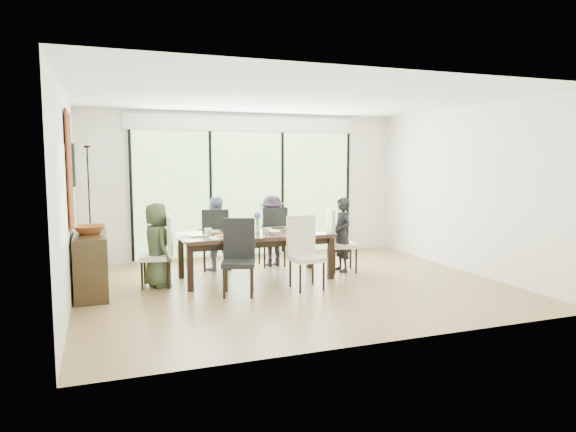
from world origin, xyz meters
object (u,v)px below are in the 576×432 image
object	(u,v)px
person_left_end	(157,245)
bowl	(90,229)
chair_far_left	(215,239)
chair_near_left	(238,257)
laptop	(202,236)
chair_left_end	(156,251)
cup_c	(301,227)
cup_a	(208,231)
person_far_left	(215,234)
vase	(257,229)
table_top	(255,235)
person_right_end	(342,235)
chair_right_end	(343,240)
chair_near_right	(307,253)
person_far_right	(272,231)
sideboard	(91,262)
chair_far_right	(272,236)
cup_b	(267,231)

from	to	relation	value
person_left_end	bowl	bearing A→B (deg)	81.98
chair_far_left	chair_near_left	xyz separation A→B (m)	(-0.05, -1.72, 0.00)
laptop	bowl	world-z (taller)	bowl
chair_left_end	cup_c	bearing A→B (deg)	103.12
chair_left_end	cup_a	size ratio (longest dim) A/B	8.87
person_far_left	vase	xyz separation A→B (m)	(0.50, -0.78, 0.16)
table_top	cup_a	size ratio (longest dim) A/B	19.35
cup_a	person_right_end	bearing A→B (deg)	-3.94
chair_right_end	cup_a	distance (m)	2.22
table_top	person_far_left	xyz separation A→B (m)	(-0.45, 0.83, -0.07)
chair_near_left	person_left_end	size ratio (longest dim) A/B	0.85
chair_near_right	bowl	bearing A→B (deg)	162.81
chair_left_end	person_far_right	xyz separation A→B (m)	(2.05, 0.83, 0.09)
chair_near_left	person_right_end	xyz separation A→B (m)	(1.98, 0.87, 0.09)
chair_near_left	cup_c	bearing A→B (deg)	55.22
chair_near_left	cup_a	size ratio (longest dim) A/B	8.87
table_top	chair_right_end	size ratio (longest dim) A/B	2.18
cup_a	chair_left_end	bearing A→B (deg)	-169.38
chair_right_end	sideboard	distance (m)	3.87
laptop	chair_left_end	bearing A→B (deg)	161.92
cup_a	cup_c	bearing A→B (deg)	-1.91
person_left_end	bowl	xyz separation A→B (m)	(-0.89, -0.10, 0.28)
chair_far_left	chair_near_right	world-z (taller)	same
chair_near_left	laptop	size ratio (longest dim) A/B	3.33
chair_near_left	bowl	distance (m)	2.06
person_right_end	person_far_left	world-z (taller)	same
laptop	cup_a	xyz separation A→B (m)	(0.15, 0.25, 0.03)
chair_left_end	chair_far_right	bearing A→B (deg)	123.15
chair_near_right	person_right_end	xyz separation A→B (m)	(0.98, 0.87, 0.09)
chair_far_left	cup_c	world-z (taller)	chair_far_left
chair_near_right	cup_a	distance (m)	1.59
chair_far_left	bowl	xyz separation A→B (m)	(-1.92, -0.95, 0.37)
bowl	sideboard	bearing A→B (deg)	90.00
cup_a	bowl	bearing A→B (deg)	-171.46
chair_near_left	sideboard	size ratio (longest dim) A/B	0.70
person_left_end	chair_near_right	bearing A→B (deg)	-128.19
person_far_right	sideboard	world-z (taller)	person_far_right
chair_near_right	person_far_left	bearing A→B (deg)	117.01
chair_right_end	chair_far_right	size ratio (longest dim) A/B	1.00
chair_left_end	laptop	bearing A→B (deg)	91.88
chair_right_end	person_right_end	bearing A→B (deg)	102.71
chair_left_end	cup_a	xyz separation A→B (m)	(0.80, 0.15, 0.23)
person_left_end	vase	distance (m)	1.54
person_left_end	laptop	distance (m)	0.65
person_right_end	person_far_right	xyz separation A→B (m)	(-0.93, 0.83, 0.00)
cup_a	laptop	bearing A→B (deg)	-120.96
chair_right_end	chair_near_right	bearing A→B (deg)	143.74
person_left_end	cup_c	size ratio (longest dim) A/B	10.40
chair_far_left	chair_near_left	bearing A→B (deg)	97.76
cup_b	bowl	size ratio (longest dim) A/B	0.21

